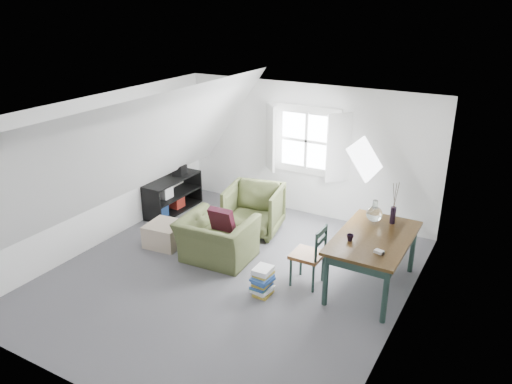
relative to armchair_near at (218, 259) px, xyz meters
The scene contains 24 objects.
floor 0.55m from the armchair_near, 37.20° to the right, with size 5.50×5.50×0.00m, color #525157.
ceiling 2.56m from the armchair_near, 37.20° to the right, with size 5.50×5.50×0.00m, color white.
wall_back 2.76m from the armchair_near, 79.82° to the left, with size 5.00×5.00×0.00m, color white.
wall_front 3.35m from the armchair_near, 81.97° to the right, with size 5.00×5.00×0.00m, color white.
wall_left 2.44m from the armchair_near, behind, with size 5.50×5.50×0.00m, color white.
wall_right 3.21m from the armchair_near, ahead, with size 5.50×5.50×0.00m, color white.
slope_left 2.12m from the armchair_near, 163.52° to the right, with size 5.50×5.50×0.00m, color white.
slope_right 2.68m from the armchair_near, ahead, with size 5.50×5.50×0.00m, color white.
dormer_window 2.79m from the armchair_near, 79.50° to the left, with size 1.71×0.35×1.30m.
skylight 2.82m from the armchair_near, 26.05° to the left, with size 0.55×0.75×0.04m, color white.
armchair_near is the anchor object (origin of this frame).
armchair_far 1.18m from the armchair_near, 90.03° to the left, with size 0.92×0.95×0.86m, color #444C28.
throw_pillow 0.66m from the armchair_near, 90.00° to the left, with size 0.40×0.11×0.40m, color #3D101E.
ottoman 1.07m from the armchair_near, behind, with size 0.58×0.58×0.39m, color tan.
dining_table 2.51m from the armchair_near, ahead, with size 0.99×1.64×0.82m.
demijohn 2.57m from the armchair_near, 21.26° to the left, with size 0.24×0.24×0.34m.
vase_twigs 2.83m from the armchair_near, 21.31° to the left, with size 0.08×0.09×0.64m.
cup 2.28m from the armchair_near, ahead, with size 0.10×0.10×0.09m, color black.
paper_box 2.71m from the armchair_near, ahead, with size 0.12×0.08×0.04m, color white.
dining_chair_far 2.66m from the armchair_near, 28.98° to the left, with size 0.38×0.38×0.80m.
dining_chair_near 1.64m from the armchair_near, ahead, with size 0.44×0.44×0.93m.
media_shelf 2.20m from the armchair_near, 147.59° to the left, with size 0.44×1.32×0.67m.
electronics_box 2.47m from the armchair_near, 141.50° to the left, with size 0.20×0.28×0.22m, color black.
magazine_stack 1.24m from the armchair_near, 24.88° to the right, with size 0.31×0.36×0.41m.
Camera 1 is at (3.58, -5.51, 3.96)m, focal length 35.00 mm.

